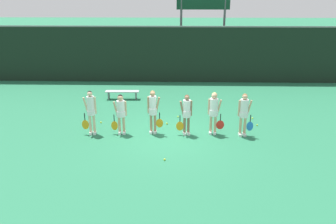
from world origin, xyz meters
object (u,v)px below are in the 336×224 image
Objects in this scene: player_2 at (153,109)px; tennis_ball_0 at (101,122)px; player_4 at (214,110)px; tennis_ball_6 at (257,125)px; bench_courtside at (122,92)px; tennis_ball_2 at (151,118)px; tennis_ball_4 at (252,118)px; tennis_ball_5 at (167,124)px; player_0 at (91,109)px; player_5 at (244,111)px; tennis_ball_1 at (178,117)px; player_1 at (121,111)px; player_3 at (186,112)px; scoreboard at (203,7)px; tennis_ball_3 at (165,159)px.

tennis_ball_0 is at bearing 160.78° from player_2.
player_4 is 2.33m from tennis_ball_6.
tennis_ball_2 is at bearing -60.17° from bench_courtside.
tennis_ball_4 is 0.96× the size of tennis_ball_5.
player_5 is (5.88, 0.02, -0.03)m from player_0.
tennis_ball_0 is 0.96× the size of tennis_ball_5.
player_5 is 3.30m from tennis_ball_1.
player_4 is at bearing -4.83° from player_1.
tennis_ball_1 is (-1.38, 1.78, -0.96)m from player_4.
player_3 reaches higher than bench_courtside.
player_3 is 2.44m from tennis_ball_2.
player_2 is at bearing -2.06° from player_1.
player_3 is 24.08× the size of tennis_ball_4.
tennis_ball_4 is (0.79, 1.80, -0.96)m from player_5.
player_0 is at bearing -169.14° from player_4.
scoreboard is 3.31× the size of bench_courtside.
player_5 is 3.78m from tennis_ball_3.
tennis_ball_2 is at bearing -179.12° from tennis_ball_4.
tennis_ball_3 is at bearing -119.53° from player_4.
tennis_ball_2 is 1.08× the size of tennis_ball_6.
player_1 is 0.92× the size of player_2.
scoreboard is 10.21m from player_2.
tennis_ball_2 reaches higher than tennis_ball_1.
player_5 reaches higher than tennis_ball_1.
player_4 is (4.29, -4.43, 0.62)m from bench_courtside.
bench_courtside is 25.45× the size of tennis_ball_3.
player_0 is 1.52m from tennis_ball_0.
tennis_ball_3 is at bearing -96.31° from tennis_ball_1.
player_1 is (-3.75, -9.36, -3.55)m from scoreboard.
tennis_ball_6 is at bearing -88.19° from tennis_ball_4.
tennis_ball_3 is at bearing -57.36° from player_1.
player_3 is 24.09× the size of tennis_ball_0.
player_4 is at bearing -52.29° from tennis_ball_1.
tennis_ball_1 is (-1.52, -7.49, -4.46)m from scoreboard.
player_4 is at bearing -26.60° from tennis_ball_5.
player_5 reaches higher than tennis_ball_6.
tennis_ball_2 is at bearing 52.75° from player_1.
player_0 is 6.98m from tennis_ball_4.
player_4 is at bearing 51.45° from tennis_ball_3.
scoreboard reaches higher than tennis_ball_0.
player_4 is 24.18× the size of tennis_ball_5.
tennis_ball_1 is at bearing 65.10° from player_2.
player_3 is (3.69, 0.06, -0.09)m from player_0.
tennis_ball_6 is (4.53, -0.74, -0.00)m from tennis_ball_2.
tennis_ball_4 is 3.83m from tennis_ball_5.
tennis_ball_1 is at bearing 33.74° from player_1.
tennis_ball_5 is at bearing -103.42° from scoreboard.
tennis_ball_0 is at bearing -97.59° from bench_courtside.
tennis_ball_5 is at bearing 120.23° from player_3.
scoreboard is 9.67m from tennis_ball_5.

